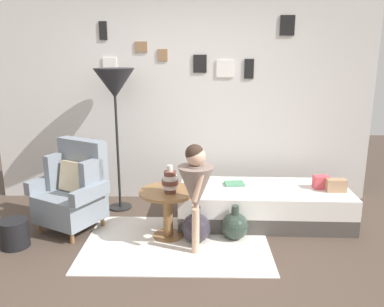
# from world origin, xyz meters

# --- Properties ---
(ground_plane) EXTENTS (12.00, 12.00, 0.00)m
(ground_plane) POSITION_xyz_m (0.00, 0.00, 0.00)
(ground_plane) COLOR #4C3D33
(gallery_wall) EXTENTS (4.80, 0.12, 2.60)m
(gallery_wall) POSITION_xyz_m (0.00, 1.95, 1.30)
(gallery_wall) COLOR silver
(gallery_wall) RESTS_ON ground
(rug) EXTENTS (1.86, 1.26, 0.01)m
(rug) POSITION_xyz_m (0.00, 0.58, 0.01)
(rug) COLOR silver
(rug) RESTS_ON ground
(armchair) EXTENTS (0.90, 0.83, 0.97)m
(armchair) POSITION_xyz_m (-1.13, 0.94, 0.44)
(armchair) COLOR olive
(armchair) RESTS_ON ground
(daybed) EXTENTS (1.92, 0.84, 0.40)m
(daybed) POSITION_xyz_m (0.96, 1.15, 0.20)
(daybed) COLOR #4C4742
(daybed) RESTS_ON ground
(pillow_head) EXTENTS (0.21, 0.12, 0.14)m
(pillow_head) POSITION_xyz_m (1.73, 1.06, 0.47)
(pillow_head) COLOR tan
(pillow_head) RESTS_ON daybed
(pillow_mid) EXTENTS (0.17, 0.13, 0.15)m
(pillow_mid) POSITION_xyz_m (1.59, 1.15, 0.47)
(pillow_mid) COLOR #D64C56
(pillow_mid) RESTS_ON daybed
(side_table) EXTENTS (0.59, 0.59, 0.51)m
(side_table) POSITION_xyz_m (-0.10, 0.73, 0.37)
(side_table) COLOR olive
(side_table) RESTS_ON ground
(vase_striped) EXTENTS (0.17, 0.17, 0.29)m
(vase_striped) POSITION_xyz_m (-0.06, 0.67, 0.63)
(vase_striped) COLOR brown
(vase_striped) RESTS_ON side_table
(floor_lamp) EXTENTS (0.47, 0.47, 1.71)m
(floor_lamp) POSITION_xyz_m (-0.76, 1.51, 1.49)
(floor_lamp) COLOR black
(floor_lamp) RESTS_ON ground
(person_child) EXTENTS (0.34, 0.34, 1.07)m
(person_child) POSITION_xyz_m (0.19, 0.43, 0.68)
(person_child) COLOR #D8AD8E
(person_child) RESTS_ON ground
(book_on_daybed) EXTENTS (0.24, 0.18, 0.03)m
(book_on_daybed) POSITION_xyz_m (0.63, 1.25, 0.42)
(book_on_daybed) COLOR #54966F
(book_on_daybed) RESTS_ON daybed
(demijohn_near) EXTENTS (0.30, 0.30, 0.38)m
(demijohn_near) POSITION_xyz_m (0.20, 0.63, 0.15)
(demijohn_near) COLOR #332D38
(demijohn_near) RESTS_ON ground
(demijohn_far) EXTENTS (0.28, 0.28, 0.37)m
(demijohn_far) POSITION_xyz_m (0.60, 0.69, 0.14)
(demijohn_far) COLOR #2D3D33
(demijohn_far) RESTS_ON ground
(magazine_basket) EXTENTS (0.28, 0.28, 0.28)m
(magazine_basket) POSITION_xyz_m (-1.61, 0.48, 0.14)
(magazine_basket) COLOR black
(magazine_basket) RESTS_ON ground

